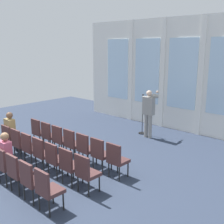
% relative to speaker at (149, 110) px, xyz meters
% --- Properties ---
extents(ground_plane, '(17.11, 17.11, 0.00)m').
position_rel_speaker_xyz_m(ground_plane, '(-0.41, -4.96, -1.03)').
color(ground_plane, '#2D384C').
extents(rear_partition, '(8.30, 0.14, 4.41)m').
position_rel_speaker_xyz_m(rear_partition, '(-0.36, 1.61, 1.19)').
color(rear_partition, silver).
rests_on(rear_partition, ground).
extents(speaker, '(0.51, 0.69, 1.76)m').
position_rel_speaker_xyz_m(speaker, '(0.00, 0.00, 0.00)').
color(speaker, gray).
rests_on(speaker, ground).
extents(mic_stand, '(0.28, 0.28, 1.55)m').
position_rel_speaker_xyz_m(mic_stand, '(-0.43, 0.21, -0.69)').
color(mic_stand, black).
rests_on(mic_stand, ground).
extents(chair_r0_c0, '(0.46, 0.44, 0.94)m').
position_rel_speaker_xyz_m(chair_r0_c0, '(-2.17, -3.26, -0.49)').
color(chair_r0_c0, black).
rests_on(chair_r0_c0, ground).
extents(chair_r0_c1, '(0.46, 0.44, 0.94)m').
position_rel_speaker_xyz_m(chair_r0_c1, '(-1.58, -3.26, -0.49)').
color(chair_r0_c1, black).
rests_on(chair_r0_c1, ground).
extents(chair_r0_c2, '(0.46, 0.44, 0.94)m').
position_rel_speaker_xyz_m(chair_r0_c2, '(-1.00, -3.26, -0.49)').
color(chair_r0_c2, black).
rests_on(chair_r0_c2, ground).
extents(chair_r0_c3, '(0.46, 0.44, 0.94)m').
position_rel_speaker_xyz_m(chair_r0_c3, '(-0.41, -3.26, -0.49)').
color(chair_r0_c3, black).
rests_on(chair_r0_c3, ground).
extents(chair_r0_c4, '(0.46, 0.44, 0.94)m').
position_rel_speaker_xyz_m(chair_r0_c4, '(0.17, -3.26, -0.49)').
color(chair_r0_c4, black).
rests_on(chair_r0_c4, ground).
extents(chair_r0_c5, '(0.46, 0.44, 0.94)m').
position_rel_speaker_xyz_m(chair_r0_c5, '(0.76, -3.26, -0.49)').
color(chair_r0_c5, black).
rests_on(chair_r0_c5, ground).
extents(chair_r0_c6, '(0.46, 0.44, 0.94)m').
position_rel_speaker_xyz_m(chair_r0_c6, '(1.34, -3.26, -0.49)').
color(chair_r0_c6, black).
rests_on(chair_r0_c6, ground).
extents(chair_r1_c0, '(0.46, 0.44, 0.94)m').
position_rel_speaker_xyz_m(chair_r1_c0, '(-2.17, -4.30, -0.49)').
color(chair_r1_c0, black).
rests_on(chair_r1_c0, ground).
extents(audience_r1_c0, '(0.36, 0.39, 1.34)m').
position_rel_speaker_xyz_m(audience_r1_c0, '(-2.17, -4.22, -0.28)').
color(audience_r1_c0, '#2D2D33').
rests_on(audience_r1_c0, ground).
extents(chair_r1_c1, '(0.46, 0.44, 0.94)m').
position_rel_speaker_xyz_m(chair_r1_c1, '(-1.58, -4.30, -0.49)').
color(chair_r1_c1, black).
rests_on(chair_r1_c1, ground).
extents(chair_r1_c2, '(0.46, 0.44, 0.94)m').
position_rel_speaker_xyz_m(chair_r1_c2, '(-1.00, -4.30, -0.49)').
color(chair_r1_c2, black).
rests_on(chair_r1_c2, ground).
extents(chair_r1_c3, '(0.46, 0.44, 0.94)m').
position_rel_speaker_xyz_m(chair_r1_c3, '(-0.41, -4.30, -0.49)').
color(chair_r1_c3, black).
rests_on(chair_r1_c3, ground).
extents(chair_r1_c4, '(0.46, 0.44, 0.94)m').
position_rel_speaker_xyz_m(chair_r1_c4, '(0.17, -4.30, -0.49)').
color(chair_r1_c4, black).
rests_on(chair_r1_c4, ground).
extents(chair_r1_c5, '(0.46, 0.44, 0.94)m').
position_rel_speaker_xyz_m(chair_r1_c5, '(0.76, -4.30, -0.49)').
color(chair_r1_c5, black).
rests_on(chair_r1_c5, ground).
extents(chair_r1_c6, '(0.46, 0.44, 0.94)m').
position_rel_speaker_xyz_m(chair_r1_c6, '(1.34, -4.30, -0.49)').
color(chair_r1_c6, black).
rests_on(chair_r1_c6, ground).
extents(chair_r2_c3, '(0.46, 0.44, 0.94)m').
position_rel_speaker_xyz_m(chair_r2_c3, '(-0.41, -5.33, -0.49)').
color(chair_r2_c3, black).
rests_on(chair_r2_c3, ground).
extents(audience_r2_c3, '(0.36, 0.39, 1.31)m').
position_rel_speaker_xyz_m(audience_r2_c3, '(-0.41, -5.25, -0.30)').
color(audience_r2_c3, '#2D2D33').
rests_on(audience_r2_c3, ground).
extents(chair_r2_c4, '(0.46, 0.44, 0.94)m').
position_rel_speaker_xyz_m(chair_r2_c4, '(0.17, -5.33, -0.49)').
color(chair_r2_c4, black).
rests_on(chair_r2_c4, ground).
extents(chair_r2_c5, '(0.46, 0.44, 0.94)m').
position_rel_speaker_xyz_m(chair_r2_c5, '(0.76, -5.33, -0.49)').
color(chair_r2_c5, black).
rests_on(chair_r2_c5, ground).
extents(chair_r2_c6, '(0.46, 0.44, 0.94)m').
position_rel_speaker_xyz_m(chair_r2_c6, '(1.34, -5.33, -0.49)').
color(chair_r2_c6, black).
rests_on(chair_r2_c6, ground).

